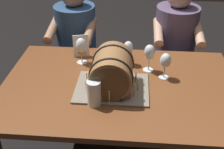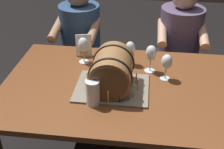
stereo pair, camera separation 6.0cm
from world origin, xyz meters
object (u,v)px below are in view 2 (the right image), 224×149
object	(u,v)px
barrel_cake	(112,72)
wine_glass_empty	(167,62)
dining_table	(119,98)
wine_glass_amber	(83,47)
wine_glass_rose	(130,50)
menu_card	(84,45)
beer_pint	(93,93)
person_seated_left	(82,53)
person_seated_right	(177,58)
wine_glass_white	(151,54)

from	to	relation	value
barrel_cake	wine_glass_empty	world-z (taller)	barrel_cake
dining_table	wine_glass_amber	xyz separation A→B (m)	(-0.27, 0.25, 0.22)
barrel_cake	wine_glass_rose	bearing A→B (deg)	74.97
barrel_cake	menu_card	bearing A→B (deg)	122.77
beer_pint	person_seated_left	xyz separation A→B (m)	(-0.29, 0.97, -0.29)
barrel_cake	beer_pint	bearing A→B (deg)	-118.89
barrel_cake	person_seated_right	size ratio (longest dim) A/B	0.37
wine_glass_empty	person_seated_right	world-z (taller)	person_seated_right
barrel_cake	wine_glass_empty	bearing A→B (deg)	25.52
wine_glass_empty	person_seated_right	bearing A→B (deg)	78.12
dining_table	person_seated_right	distance (m)	0.88
wine_glass_empty	wine_glass_rose	bearing A→B (deg)	146.26
dining_table	person_seated_left	distance (m)	0.88
wine_glass_amber	menu_card	bearing A→B (deg)	101.43
wine_glass_white	menu_card	distance (m)	0.49
dining_table	wine_glass_empty	world-z (taller)	wine_glass_empty
wine_glass_white	beer_pint	distance (m)	0.49
barrel_cake	wine_glass_amber	bearing A→B (deg)	127.96
beer_pint	wine_glass_white	bearing A→B (deg)	51.70
menu_card	person_seated_right	world-z (taller)	person_seated_right
dining_table	person_seated_left	bearing A→B (deg)	118.29
barrel_cake	person_seated_left	world-z (taller)	person_seated_left
wine_glass_rose	menu_card	distance (m)	0.34
person_seated_left	person_seated_right	size ratio (longest dim) A/B	0.99
wine_glass_amber	beer_pint	bearing A→B (deg)	-72.01
barrel_cake	wine_glass_white	world-z (taller)	barrel_cake
wine_glass_rose	wine_glass_amber	distance (m)	0.31
person_seated_left	wine_glass_rose	bearing A→B (deg)	-48.39
person_seated_left	menu_card	bearing A→B (deg)	-73.74
wine_glass_amber	wine_glass_empty	world-z (taller)	wine_glass_amber
wine_glass_white	wine_glass_rose	size ratio (longest dim) A/B	1.10
wine_glass_amber	menu_card	world-z (taller)	wine_glass_amber
wine_glass_empty	person_seated_left	xyz separation A→B (m)	(-0.69, 0.67, -0.34)
wine_glass_rose	person_seated_left	xyz separation A→B (m)	(-0.46, 0.51, -0.33)
barrel_cake	wine_glass_white	distance (m)	0.32
dining_table	wine_glass_amber	distance (m)	0.43
person_seated_left	wine_glass_white	bearing A→B (deg)	-44.78
dining_table	person_seated_left	xyz separation A→B (m)	(-0.42, 0.77, -0.11)
dining_table	person_seated_right	size ratio (longest dim) A/B	1.23
dining_table	wine_glass_white	size ratio (longest dim) A/B	7.77
dining_table	wine_glass_white	bearing A→B (deg)	45.66
person_seated_right	menu_card	bearing A→B (deg)	-148.33
wine_glass_empty	person_seated_right	distance (m)	0.76
beer_pint	person_seated_right	distance (m)	1.15
wine_glass_empty	beer_pint	size ratio (longest dim) A/B	1.15
beer_pint	menu_card	size ratio (longest dim) A/B	0.93
dining_table	barrel_cake	size ratio (longest dim) A/B	3.32
wine_glass_white	person_seated_left	distance (m)	0.91
wine_glass_white	wine_glass_amber	bearing A→B (deg)	171.89
wine_glass_rose	beer_pint	xyz separation A→B (m)	(-0.17, -0.46, -0.04)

